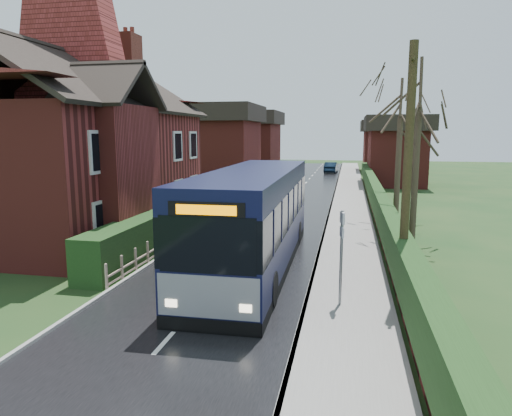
% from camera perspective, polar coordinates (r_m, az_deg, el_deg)
% --- Properties ---
extents(ground, '(140.00, 140.00, 0.00)m').
position_cam_1_polar(ground, '(16.69, -3.36, -7.71)').
color(ground, '#2F421C').
rests_on(ground, ground).
extents(road, '(6.00, 100.00, 0.02)m').
position_cam_1_polar(road, '(26.21, 2.24, -1.41)').
color(road, black).
rests_on(road, ground).
extents(pavement, '(2.50, 100.00, 0.14)m').
position_cam_1_polar(pavement, '(25.87, 11.57, -1.60)').
color(pavement, slate).
rests_on(pavement, ground).
extents(kerb_right, '(0.12, 100.00, 0.14)m').
position_cam_1_polar(kerb_right, '(25.89, 8.92, -1.51)').
color(kerb_right, gray).
rests_on(kerb_right, ground).
extents(kerb_left, '(0.12, 100.00, 0.10)m').
position_cam_1_polar(kerb_left, '(26.85, -4.20, -1.08)').
color(kerb_left, gray).
rests_on(kerb_left, ground).
extents(front_hedge, '(1.20, 16.00, 1.60)m').
position_cam_1_polar(front_hedge, '(22.32, -9.79, -1.36)').
color(front_hedge, black).
rests_on(front_hedge, ground).
extents(picket_fence, '(0.10, 16.00, 0.90)m').
position_cam_1_polar(picket_fence, '(22.12, -7.96, -2.33)').
color(picket_fence, '#9F856C').
rests_on(picket_fence, ground).
extents(right_wall_hedge, '(0.60, 50.00, 1.80)m').
position_cam_1_polar(right_wall_hedge, '(25.77, 15.09, 0.37)').
color(right_wall_hedge, maroon).
rests_on(right_wall_hedge, ground).
extents(brick_house, '(9.30, 14.60, 10.30)m').
position_cam_1_polar(brick_house, '(23.95, -21.18, 7.48)').
color(brick_house, maroon).
rests_on(brick_house, ground).
extents(bus, '(2.86, 11.87, 3.59)m').
position_cam_1_polar(bus, '(16.59, -0.27, -1.46)').
color(bus, black).
rests_on(bus, ground).
extents(car_silver, '(1.70, 3.94, 1.33)m').
position_cam_1_polar(car_silver, '(24.11, -5.38, -0.81)').
color(car_silver, '#B4B5B9').
rests_on(car_silver, ground).
extents(car_green, '(3.01, 4.58, 1.23)m').
position_cam_1_polar(car_green, '(20.69, -4.83, -2.62)').
color(car_green, black).
rests_on(car_green, ground).
extents(car_distant, '(1.69, 4.20, 1.36)m').
position_cam_1_polar(car_distant, '(57.65, 9.39, 5.01)').
color(car_distant, '#102032').
rests_on(car_distant, ground).
extents(bus_stop_sign, '(0.15, 0.42, 2.81)m').
position_cam_1_polar(bus_stop_sign, '(12.81, 10.64, -4.54)').
color(bus_stop_sign, slate).
rests_on(bus_stop_sign, ground).
extents(telegraph_pole, '(0.26, 0.96, 7.44)m').
position_cam_1_polar(telegraph_pole, '(13.99, 18.39, 4.26)').
color(telegraph_pole, '#2F2715').
rests_on(telegraph_pole, ground).
extents(tree_right_near, '(3.96, 3.96, 8.56)m').
position_cam_1_polar(tree_right_near, '(21.53, 19.78, 12.80)').
color(tree_right_near, '#372C20').
rests_on(tree_right_near, ground).
extents(tree_right_far, '(4.27, 4.27, 8.25)m').
position_cam_1_polar(tree_right_far, '(26.57, 17.66, 11.65)').
color(tree_right_far, '#3C2F23').
rests_on(tree_right_far, ground).
extents(tree_house_side, '(4.17, 4.17, 9.48)m').
position_cam_1_polar(tree_house_side, '(29.85, -19.84, 13.00)').
color(tree_house_side, '#32271D').
rests_on(tree_house_side, ground).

